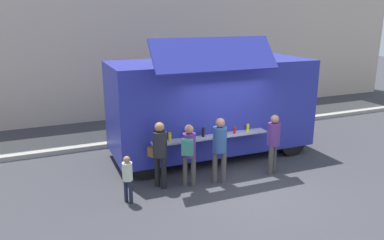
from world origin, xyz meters
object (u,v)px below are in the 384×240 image
at_px(customer_extra_browsing, 274,139).
at_px(child_near_queue, 128,175).
at_px(customer_rear_waiting, 160,149).
at_px(customer_mid_with_backpack, 189,149).
at_px(trash_bin, 275,112).
at_px(food_truck_main, 211,105).
at_px(customer_front_ordering, 220,145).

xyz_separation_m(customer_extra_browsing, child_near_queue, (-4.03, -0.10, -0.31)).
height_order(customer_rear_waiting, customer_extra_browsing, customer_rear_waiting).
bearing_deg(customer_mid_with_backpack, trash_bin, -20.79).
relative_size(food_truck_main, customer_rear_waiting, 3.54).
height_order(customer_mid_with_backpack, customer_rear_waiting, customer_rear_waiting).
height_order(trash_bin, customer_mid_with_backpack, customer_mid_with_backpack).
height_order(customer_extra_browsing, child_near_queue, customer_extra_browsing).
bearing_deg(customer_extra_browsing, trash_bin, -68.26).
bearing_deg(food_truck_main, customer_rear_waiting, -143.03).
distance_m(trash_bin, customer_front_ordering, 6.39).
xyz_separation_m(trash_bin, customer_rear_waiting, (-6.23, -3.90, 0.59)).
distance_m(customer_mid_with_backpack, customer_rear_waiting, 0.72).
relative_size(customer_extra_browsing, child_near_queue, 1.45).
distance_m(customer_front_ordering, child_near_queue, 2.45).
bearing_deg(customer_extra_browsing, customer_mid_with_backpack, 54.43).
height_order(customer_front_ordering, customer_rear_waiting, customer_front_ordering).
bearing_deg(child_near_queue, customer_extra_browsing, -32.28).
xyz_separation_m(trash_bin, customer_mid_with_backpack, (-5.55, -4.13, 0.56)).
distance_m(customer_extra_browsing, child_near_queue, 4.04).
distance_m(trash_bin, child_near_queue, 8.41).
height_order(customer_rear_waiting, child_near_queue, customer_rear_waiting).
bearing_deg(trash_bin, customer_front_ordering, -138.25).
distance_m(food_truck_main, customer_rear_waiting, 2.77).
distance_m(customer_rear_waiting, customer_extra_browsing, 3.12).
distance_m(trash_bin, customer_extra_browsing, 5.34).
bearing_deg(customer_front_ordering, food_truck_main, 6.00).
relative_size(food_truck_main, child_near_queue, 5.28).
distance_m(customer_mid_with_backpack, customer_extra_browsing, 2.42).
height_order(food_truck_main, customer_front_ordering, food_truck_main).
relative_size(trash_bin, customer_front_ordering, 0.49).
relative_size(trash_bin, child_near_queue, 0.74).
height_order(food_truck_main, child_near_queue, food_truck_main).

